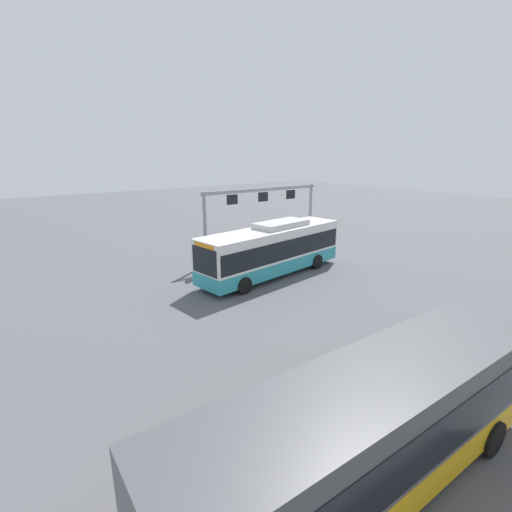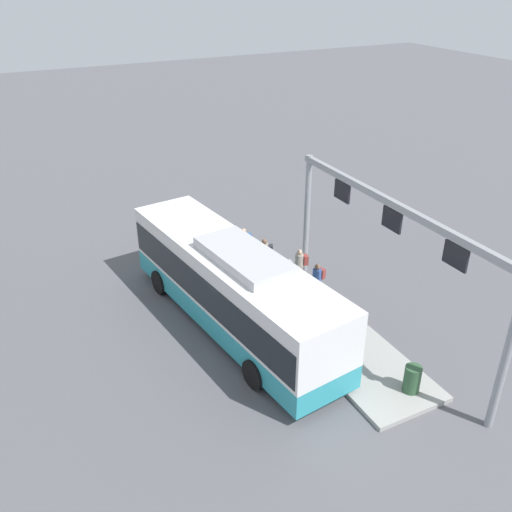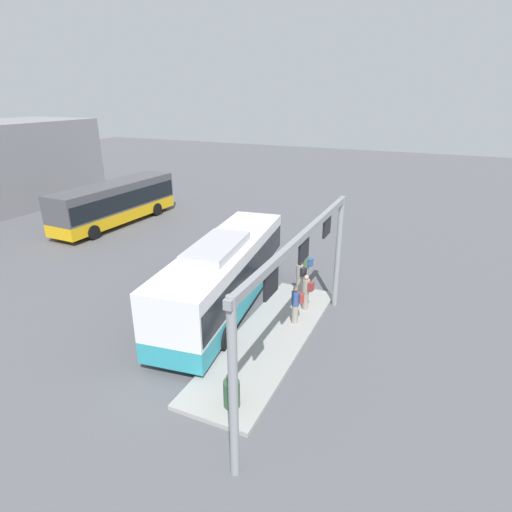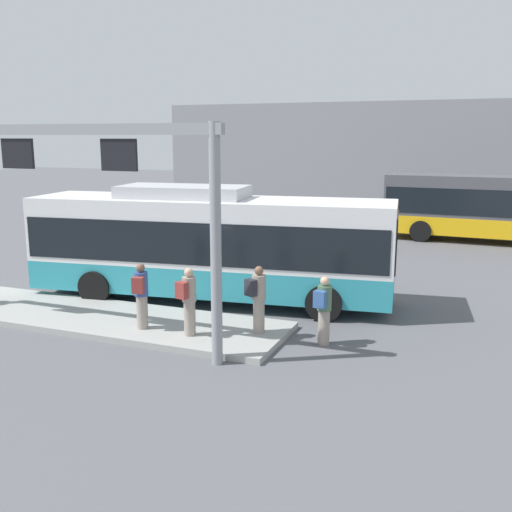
% 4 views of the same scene
% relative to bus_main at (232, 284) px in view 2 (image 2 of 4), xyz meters
% --- Properties ---
extents(ground_plane, '(120.00, 120.00, 0.00)m').
position_rel_bus_main_xyz_m(ground_plane, '(0.01, 0.00, -1.81)').
color(ground_plane, '#56565B').
extents(platform_curb, '(10.00, 2.80, 0.16)m').
position_rel_bus_main_xyz_m(platform_curb, '(-1.71, -2.95, -1.73)').
color(platform_curb, '#9E9E99').
rests_on(platform_curb, ground).
extents(bus_main, '(11.07, 3.88, 3.46)m').
position_rel_bus_main_xyz_m(bus_main, '(0.00, 0.00, 0.00)').
color(bus_main, teal).
rests_on(bus_main, ground).
extents(person_boarding, '(0.52, 0.61, 1.67)m').
position_rel_bus_main_xyz_m(person_boarding, '(2.61, -2.72, -0.76)').
color(person_boarding, gray).
rests_on(person_boarding, platform_curb).
extents(person_waiting_near, '(0.39, 0.56, 1.67)m').
position_rel_bus_main_xyz_m(person_waiting_near, '(4.21, -2.54, -0.92)').
color(person_waiting_near, gray).
rests_on(person_waiting_near, ground).
extents(person_waiting_mid, '(0.42, 0.58, 1.67)m').
position_rel_bus_main_xyz_m(person_waiting_mid, '(1.13, -3.52, -0.76)').
color(person_waiting_mid, gray).
rests_on(person_waiting_mid, platform_curb).
extents(person_waiting_far, '(0.44, 0.58, 1.67)m').
position_rel_bus_main_xyz_m(person_waiting_far, '(-0.20, -3.51, -0.76)').
color(person_waiting_far, gray).
rests_on(person_waiting_far, platform_curb).
extents(platform_sign_gantry, '(10.68, 0.24, 5.20)m').
position_rel_bus_main_xyz_m(platform_sign_gantry, '(-2.77, -4.54, 2.01)').
color(platform_sign_gantry, gray).
rests_on(platform_sign_gantry, ground).
extents(trash_bin, '(0.52, 0.52, 0.90)m').
position_rel_bus_main_xyz_m(trash_bin, '(-5.86, -3.38, -1.20)').
color(trash_bin, '#2D5133').
rests_on(trash_bin, platform_curb).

